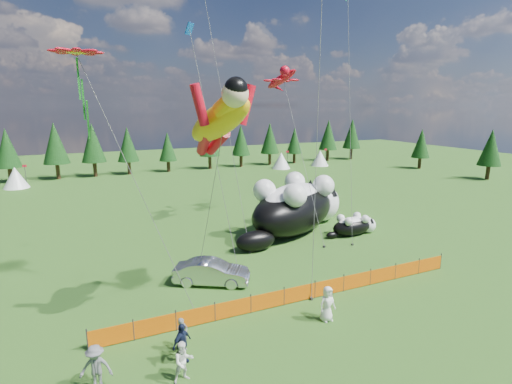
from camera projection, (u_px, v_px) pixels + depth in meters
ground at (275, 281)px, 25.07m from camera, size 160.00×160.00×0.00m
safety_fence at (300, 293)px, 22.31m from camera, size 22.06×0.06×1.10m
tree_line at (146, 148)px, 64.14m from camera, size 90.00×4.00×8.00m
festival_tents at (222, 164)px, 64.76m from camera, size 50.00×3.20×2.80m
cat_large at (297, 206)px, 34.44m from camera, size 12.51×8.97×4.89m
cat_small at (354, 225)px, 33.83m from camera, size 4.95×1.78×1.79m
car at (212, 272)px, 24.51m from camera, size 4.81×3.71×1.52m
spectator_a at (182, 335)px, 17.80m from camera, size 0.67×0.57×1.57m
spectator_b at (183, 361)px, 15.82m from camera, size 0.87×0.55×1.71m
spectator_c at (182, 344)px, 16.91m from camera, size 1.18×1.03×1.81m
spectator_d at (96, 368)px, 15.28m from camera, size 1.35×0.96×1.89m
spectator_e at (327, 304)px, 20.27m from camera, size 0.93×0.63×1.85m
superhero_kite at (219, 121)px, 19.32m from camera, size 5.98×8.04×12.82m
gecko_kite at (281, 79)px, 35.83m from camera, size 3.85×11.53×15.43m
flower_kite at (77, 55)px, 19.40m from camera, size 6.18×4.89×14.33m
diamond_kite_a at (192, 40)px, 25.92m from camera, size 2.04×4.98×16.66m
diamond_kite_b at (348, 11)px, 32.84m from camera, size 2.91×5.80×20.63m
diamond_kite_c at (322, 5)px, 20.20m from camera, size 1.22×1.17×17.41m
diamond_kite_d at (207, 9)px, 30.59m from camera, size 1.47×6.72×20.27m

